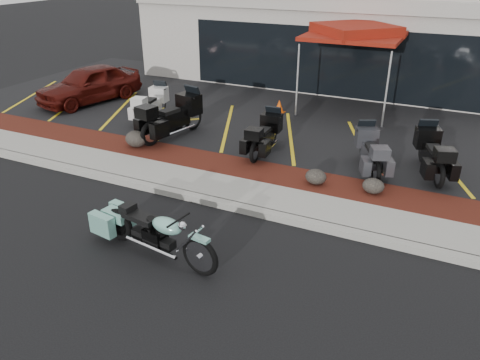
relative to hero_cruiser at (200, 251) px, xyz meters
The scene contains 18 objects.
ground 1.82m from the hero_cruiser, 118.16° to the left, with size 90.00×90.00×0.00m, color black.
curb 2.61m from the hero_cruiser, 108.66° to the left, with size 24.00×0.25×0.15m, color gray.
sidewalk 3.27m from the hero_cruiser, 104.70° to the left, with size 24.00×1.20×0.15m, color gray.
mulch_bed 4.44m from the hero_cruiser, 100.75° to the left, with size 24.00×1.20×0.16m, color black.
upper_lot 9.78m from the hero_cruiser, 94.83° to the left, with size 26.00×9.60×0.15m, color black.
dealership_building 16.10m from the hero_cruiser, 92.94° to the left, with size 18.00×8.16×4.00m.
boulder_left 6.36m from the hero_cruiser, 136.62° to the left, with size 0.67×0.56×0.48m, color black.
boulder_mid 4.30m from the hero_cruiser, 78.26° to the left, with size 0.53×0.44×0.37m, color black.
boulder_right 4.86m from the hero_cruiser, 62.41° to the left, with size 0.51×0.43×0.36m, color black.
hero_cruiser is the anchor object (origin of this frame).
touring_white 9.33m from the hero_cruiser, 128.00° to the left, with size 2.05×0.78×1.19m, color white, non-canonical shape.
touring_black_front 7.48m from the hero_cruiser, 121.29° to the left, with size 2.48×0.95×1.44m, color black, non-canonical shape.
touring_black_mid 6.33m from the hero_cruiser, 99.84° to the left, with size 2.02×0.77×1.17m, color black, non-canonical shape.
touring_grey 6.41m from the hero_cruiser, 75.35° to the left, with size 2.01×0.77×1.17m, color #303136, non-canonical shape.
touring_black_rear 7.41m from the hero_cruiser, 65.18° to the left, with size 2.13×0.81×1.24m, color black, non-canonical shape.
parked_car 11.75m from the hero_cruiser, 140.40° to the left, with size 1.62×4.02×1.37m, color #450E09.
traffic_cone 9.44m from the hero_cruiser, 102.22° to the left, with size 0.35×0.35×0.47m, color #DB4907.
popup_canopy 10.97m from the hero_cruiser, 89.39° to the left, with size 3.32×3.32×2.98m.
Camera 1 is at (4.41, -7.51, 5.27)m, focal length 35.00 mm.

